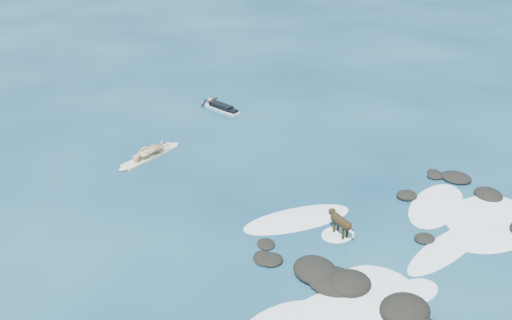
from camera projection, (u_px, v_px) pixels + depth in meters
ground at (321, 238)px, 17.37m from camera, size 160.00×160.00×0.00m
reef_rocks at (389, 285)px, 15.23m from camera, size 12.09×6.75×0.56m
breaking_foam at (407, 248)px, 16.86m from camera, size 11.55×6.33×0.12m
standing_surfer_rig at (149, 141)px, 21.99m from camera, size 3.04×1.32×1.77m
paddling_surfer_rig at (221, 107)px, 26.73m from camera, size 1.15×2.37×0.41m
dog at (340, 221)px, 17.27m from camera, size 0.35×1.23×0.78m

